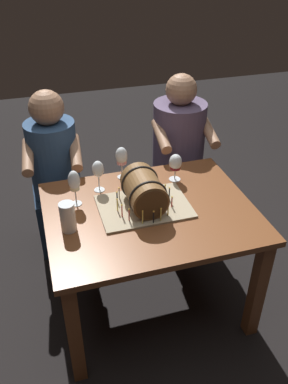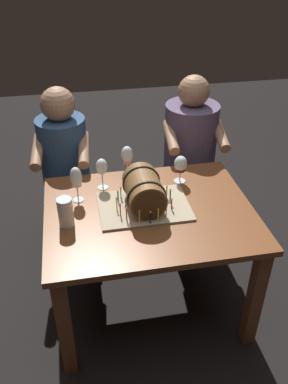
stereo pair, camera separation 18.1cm
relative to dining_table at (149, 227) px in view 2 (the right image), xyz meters
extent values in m
plane|color=black|center=(0.00, 0.00, -0.60)|extent=(8.00, 8.00, 0.00)
cube|color=brown|center=(0.00, 0.00, 0.10)|extent=(1.13, 0.88, 0.03)
cube|color=brown|center=(-0.50, -0.38, -0.26)|extent=(0.07, 0.07, 0.69)
cube|color=brown|center=(0.50, -0.38, -0.26)|extent=(0.07, 0.07, 0.69)
cube|color=brown|center=(-0.50, 0.38, -0.26)|extent=(0.07, 0.07, 0.69)
cube|color=brown|center=(0.50, 0.38, -0.26)|extent=(0.07, 0.07, 0.69)
cube|color=tan|center=(-0.02, 0.03, 0.12)|extent=(0.49, 0.35, 0.01)
cylinder|color=brown|center=(-0.02, 0.03, 0.23)|extent=(0.20, 0.28, 0.20)
cylinder|color=#46301B|center=(-0.02, -0.11, 0.23)|extent=(0.17, 0.00, 0.17)
cylinder|color=#46301B|center=(-0.02, 0.17, 0.23)|extent=(0.17, 0.00, 0.17)
torus|color=black|center=(-0.02, -0.05, 0.23)|extent=(0.21, 0.01, 0.21)
torus|color=black|center=(-0.02, 0.11, 0.23)|extent=(0.21, 0.01, 0.21)
cylinder|color=black|center=(0.13, 0.05, 0.17)|extent=(0.01, 0.01, 0.07)
sphere|color=#F9C64C|center=(0.13, 0.05, 0.21)|extent=(0.01, 0.01, 0.01)
cylinder|color=#EAD666|center=(0.12, 0.09, 0.16)|extent=(0.01, 0.01, 0.07)
sphere|color=#F9C64C|center=(0.12, 0.09, 0.20)|extent=(0.01, 0.01, 0.01)
cylinder|color=#D64C47|center=(0.08, 0.15, 0.17)|extent=(0.01, 0.01, 0.07)
sphere|color=#F9C64C|center=(0.08, 0.15, 0.21)|extent=(0.01, 0.01, 0.01)
cylinder|color=silver|center=(0.03, 0.18, 0.16)|extent=(0.01, 0.01, 0.06)
sphere|color=#F9C64C|center=(0.03, 0.18, 0.20)|extent=(0.01, 0.01, 0.01)
cylinder|color=black|center=(-0.02, 0.19, 0.16)|extent=(0.01, 0.01, 0.06)
sphere|color=#F9C64C|center=(-0.02, 0.19, 0.19)|extent=(0.01, 0.01, 0.01)
cylinder|color=silver|center=(-0.08, 0.18, 0.17)|extent=(0.01, 0.01, 0.07)
sphere|color=#F9C64C|center=(-0.08, 0.18, 0.21)|extent=(0.01, 0.01, 0.01)
cylinder|color=silver|center=(-0.14, 0.14, 0.16)|extent=(0.01, 0.01, 0.06)
sphere|color=#F9C64C|center=(-0.14, 0.14, 0.20)|extent=(0.01, 0.01, 0.01)
cylinder|color=black|center=(-0.16, 0.11, 0.16)|extent=(0.01, 0.01, 0.06)
sphere|color=#F9C64C|center=(-0.16, 0.11, 0.20)|extent=(0.01, 0.01, 0.01)
cylinder|color=#EAD666|center=(-0.17, 0.03, 0.16)|extent=(0.01, 0.01, 0.07)
sphere|color=#F9C64C|center=(-0.17, 0.03, 0.20)|extent=(0.01, 0.01, 0.01)
cylinder|color=#D64C47|center=(-0.16, -0.03, 0.16)|extent=(0.01, 0.01, 0.07)
sphere|color=#F9C64C|center=(-0.16, -0.03, 0.20)|extent=(0.01, 0.01, 0.01)
cylinder|color=#D64C47|center=(-0.14, -0.07, 0.16)|extent=(0.01, 0.01, 0.06)
sphere|color=#F9C64C|center=(-0.14, -0.07, 0.20)|extent=(0.01, 0.01, 0.01)
cylinder|color=#EAD666|center=(-0.08, -0.12, 0.17)|extent=(0.01, 0.01, 0.07)
sphere|color=#F9C64C|center=(-0.08, -0.12, 0.21)|extent=(0.01, 0.01, 0.01)
cylinder|color=black|center=(-0.02, -0.13, 0.16)|extent=(0.01, 0.01, 0.06)
sphere|color=#F9C64C|center=(-0.02, -0.13, 0.20)|extent=(0.01, 0.01, 0.01)
cylinder|color=#EAD666|center=(0.02, -0.12, 0.16)|extent=(0.01, 0.01, 0.07)
sphere|color=#F9C64C|center=(0.02, -0.12, 0.20)|extent=(0.01, 0.01, 0.01)
cylinder|color=#EAD666|center=(0.07, -0.09, 0.17)|extent=(0.01, 0.01, 0.07)
sphere|color=#F9C64C|center=(0.07, -0.09, 0.21)|extent=(0.01, 0.01, 0.01)
cylinder|color=#D64C47|center=(0.12, -0.02, 0.16)|extent=(0.01, 0.01, 0.06)
sphere|color=#F9C64C|center=(0.12, -0.02, 0.19)|extent=(0.01, 0.01, 0.01)
cylinder|color=white|center=(-0.37, 0.17, 0.12)|extent=(0.06, 0.06, 0.00)
cylinder|color=white|center=(-0.37, 0.17, 0.17)|extent=(0.01, 0.01, 0.09)
ellipsoid|color=white|center=(-0.37, 0.17, 0.27)|extent=(0.07, 0.07, 0.12)
cylinder|color=beige|center=(-0.37, 0.17, 0.24)|extent=(0.05, 0.05, 0.05)
cylinder|color=white|center=(0.24, 0.26, 0.12)|extent=(0.07, 0.07, 0.00)
cylinder|color=white|center=(0.24, 0.26, 0.16)|extent=(0.01, 0.01, 0.07)
ellipsoid|color=white|center=(0.24, 0.26, 0.24)|extent=(0.08, 0.08, 0.10)
cylinder|color=maroon|center=(0.24, 0.26, 0.21)|extent=(0.06, 0.06, 0.04)
cylinder|color=white|center=(-0.22, 0.27, 0.12)|extent=(0.06, 0.06, 0.00)
cylinder|color=white|center=(-0.22, 0.27, 0.17)|extent=(0.01, 0.01, 0.09)
ellipsoid|color=white|center=(-0.22, 0.27, 0.26)|extent=(0.07, 0.07, 0.10)
cylinder|color=white|center=(-0.06, 0.37, 0.12)|extent=(0.06, 0.06, 0.00)
cylinder|color=white|center=(-0.06, 0.37, 0.17)|extent=(0.01, 0.01, 0.09)
ellipsoid|color=white|center=(-0.06, 0.37, 0.27)|extent=(0.07, 0.07, 0.11)
cylinder|color=pink|center=(-0.06, 0.37, 0.24)|extent=(0.06, 0.06, 0.04)
cylinder|color=white|center=(-0.44, -0.04, 0.20)|extent=(0.08, 0.08, 0.16)
cylinder|color=#C6842D|center=(-0.44, -0.04, 0.17)|extent=(0.07, 0.07, 0.10)
cylinder|color=white|center=(-0.44, -0.04, 0.23)|extent=(0.07, 0.07, 0.01)
cube|color=#1B2D46|center=(-0.44, 0.73, -0.38)|extent=(0.34, 0.32, 0.45)
cylinder|color=#2D4C75|center=(-0.44, 0.73, 0.11)|extent=(0.35, 0.35, 0.53)
sphere|color=#A87A5B|center=(-0.44, 0.73, 0.47)|extent=(0.22, 0.22, 0.22)
cylinder|color=#A87A5B|center=(-0.31, 0.58, 0.22)|extent=(0.10, 0.31, 0.14)
cylinder|color=#A87A5B|center=(-0.60, 0.61, 0.22)|extent=(0.10, 0.31, 0.14)
cube|color=#372D40|center=(0.44, 0.73, -0.38)|extent=(0.34, 0.32, 0.45)
cylinder|color=#5B4C6B|center=(0.44, 0.73, 0.13)|extent=(0.39, 0.39, 0.56)
sphere|color=#A87A5B|center=(0.44, 0.73, 0.50)|extent=(0.21, 0.21, 0.21)
cylinder|color=#A87A5B|center=(0.60, 0.59, 0.24)|extent=(0.09, 0.31, 0.14)
cylinder|color=#A87A5B|center=(0.27, 0.61, 0.24)|extent=(0.09, 0.31, 0.14)
camera|label=1|loc=(-0.53, -1.68, 1.40)|focal=37.48mm
camera|label=2|loc=(-0.36, -1.72, 1.40)|focal=37.48mm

